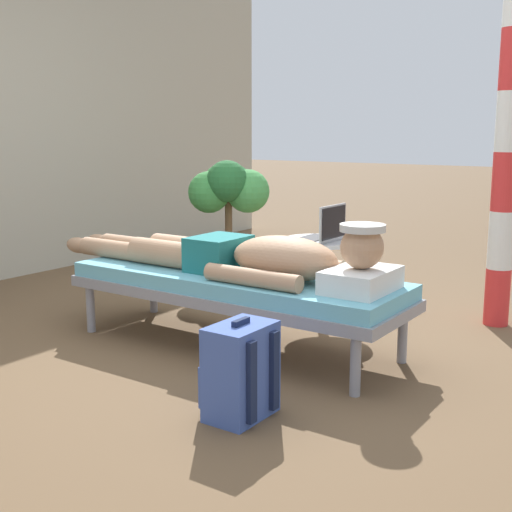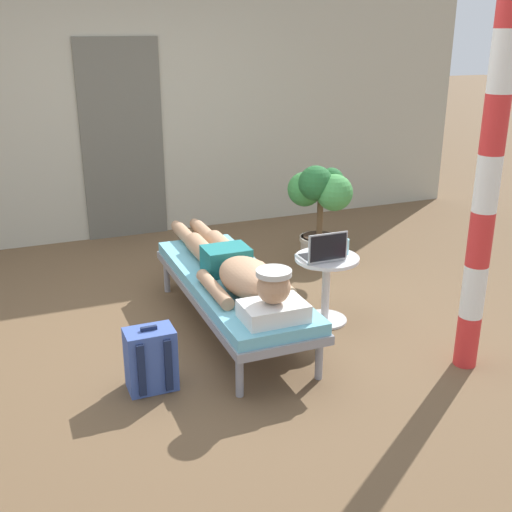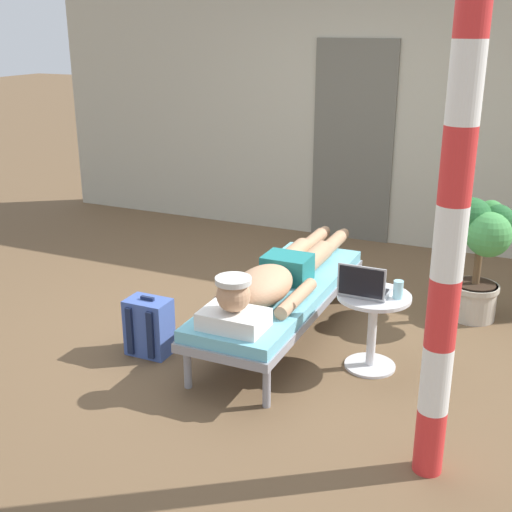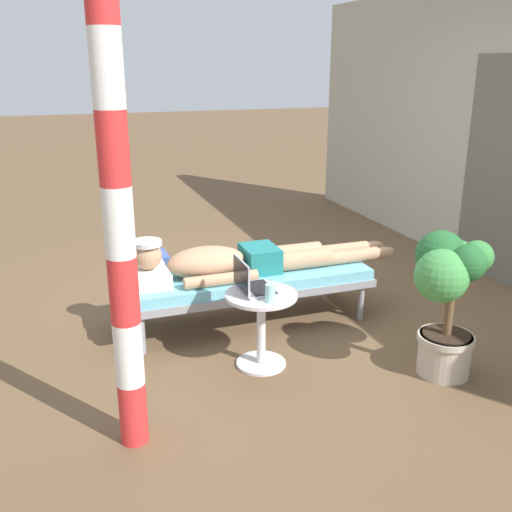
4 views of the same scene
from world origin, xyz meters
name	(u,v)px [view 3 (image 3 of 4)]	position (x,y,z in m)	size (l,w,h in m)	color
ground_plane	(263,325)	(0.00, 0.00, 0.00)	(40.00, 40.00, 0.00)	brown
house_wall_back	(383,110)	(0.21, 2.48, 1.35)	(7.60, 0.20, 2.70)	#B2AD99
house_door_panel	(353,143)	(-0.05, 2.37, 1.02)	(0.84, 0.03, 2.04)	#625F54
lounge_chair	(281,295)	(0.21, -0.17, 0.35)	(0.64, 1.95, 0.42)	gray
person_reclining	(276,276)	(0.21, -0.25, 0.52)	(0.53, 2.17, 0.33)	white
side_table	(373,318)	(0.92, -0.30, 0.36)	(0.48, 0.48, 0.52)	silver
laptop	(364,288)	(0.86, -0.35, 0.58)	(0.31, 0.24, 0.23)	#A5A8AD
drink_glass	(398,290)	(1.07, -0.30, 0.58)	(0.06, 0.06, 0.12)	#99D8E5
backpack	(149,327)	(-0.53, -0.74, 0.20)	(0.30, 0.26, 0.42)	#3F59A5
potted_plant	(478,243)	(1.42, 0.78, 0.62)	(0.50, 0.56, 0.97)	#BFB29E
porch_post	(450,242)	(1.48, -1.24, 1.24)	(0.15, 0.15, 2.47)	red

